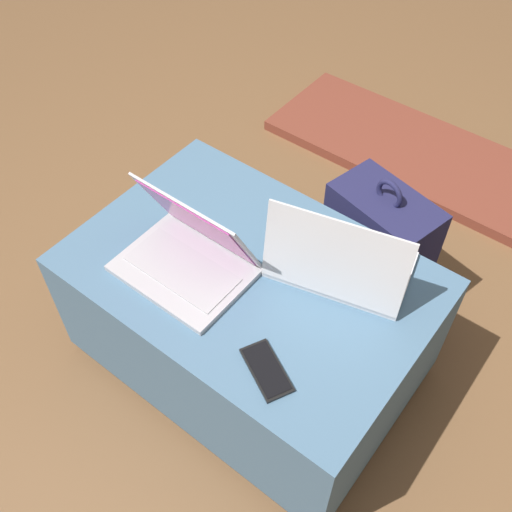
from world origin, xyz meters
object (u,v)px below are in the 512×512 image
Objects in this scene: backpack at (379,249)px; laptop_near at (189,253)px; laptop_far at (339,262)px; cell_phone at (267,370)px.

laptop_near is at bearing 76.44° from backpack.
backpack is (0.29, 0.58, -0.30)m from laptop_near.
laptop_far reaches higher than cell_phone.
cell_phone is 0.75m from backpack.
cell_phone is at bearing 80.19° from laptop_far.
laptop_far is 0.47m from backpack.
cell_phone is (0.03, -0.35, -0.05)m from laptop_far.
laptop_near is 0.71m from backpack.
laptop_far reaches higher than laptop_near.
cell_phone is at bearing 108.42° from backpack.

